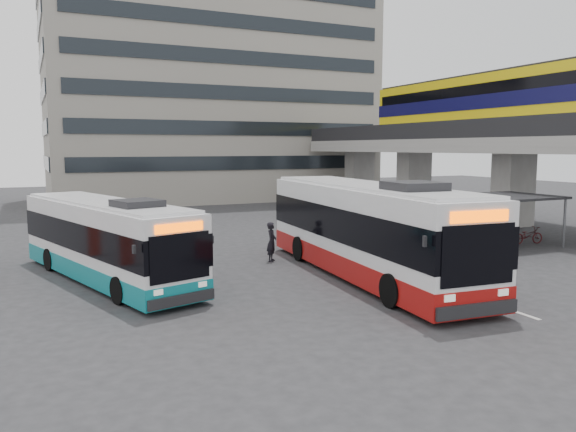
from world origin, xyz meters
name	(u,v)px	position (x,y,z in m)	size (l,w,h in m)	color
ground	(344,279)	(0.00, 0.00, 0.00)	(120.00, 120.00, 0.00)	#28282B
viaduct	(476,128)	(17.00, 11.44, 6.23)	(8.00, 32.00, 9.68)	gray
bike_shelter	(464,218)	(8.50, 3.00, 1.52)	(10.00, 4.00, 2.54)	#595B60
office_block	(210,69)	(6.00, 36.00, 12.50)	(30.00, 15.00, 25.00)	gray
road_markings	(450,290)	(2.50, -3.00, 0.01)	(0.15, 7.60, 0.01)	beige
bus_main	(366,231)	(1.00, 0.06, 1.78)	(3.83, 13.12, 3.83)	white
bus_teal	(106,241)	(-8.14, 3.61, 1.49)	(5.25, 11.07, 3.21)	white
pedestrian	(272,242)	(-1.16, 4.20, 0.86)	(0.63, 0.41, 1.72)	black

